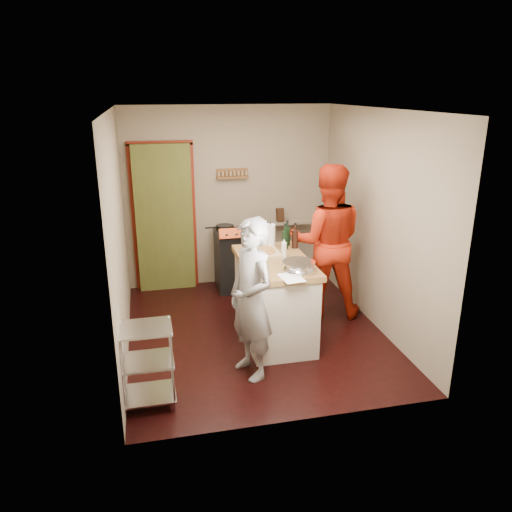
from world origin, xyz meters
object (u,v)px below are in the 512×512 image
Objects in this scene: person_red at (327,242)px; wire_shelving at (147,362)px; person_stripe at (251,300)px; stove at (237,259)px; island at (275,297)px.

wire_shelving is at bearing 48.74° from person_red.
person_red reaches higher than person_stripe.
person_red is (2.28, 1.54, 0.54)m from wire_shelving.
stove is 1.61m from island.
wire_shelving is at bearing -145.29° from island.
stove is at bearing 152.22° from person_stripe.
person_red reaches higher than island.
stove is 2.37m from person_stripe.
person_stripe is (-0.29, -2.32, 0.38)m from stove.
island is at bearing 34.71° from wire_shelving.
stove is 0.71× the size of island.
wire_shelving is 1.79m from island.
person_stripe reaches higher than island.
person_stripe is at bearing -121.07° from island.
island is 0.89m from person_stripe.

